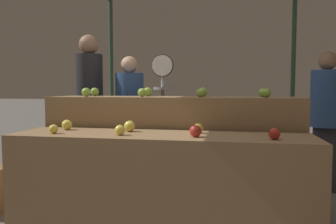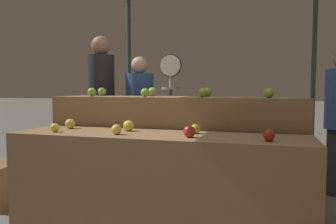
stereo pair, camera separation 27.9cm
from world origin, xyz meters
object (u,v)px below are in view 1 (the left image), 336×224
Objects in this scene: produce_scale at (162,93)px; person_customer_left at (326,111)px; person_customer_right at (90,96)px; person_vendor_at_scale at (130,111)px.

person_customer_left is (1.81, 0.30, -0.20)m from produce_scale.
person_customer_right is at bearing 19.35° from person_customer_left.
person_vendor_at_scale is 2.26m from person_customer_left.
person_customer_right is (-2.76, -0.14, 0.16)m from person_customer_left.
person_vendor_at_scale reaches higher than produce_scale.
person_customer_right is (-0.95, 0.16, -0.04)m from produce_scale.
person_customer_left is at bearing -167.69° from person_vendor_at_scale.
person_customer_left is at bearing 9.50° from produce_scale.
produce_scale is 1.00× the size of person_vendor_at_scale.
person_vendor_at_scale is 0.98× the size of person_customer_left.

